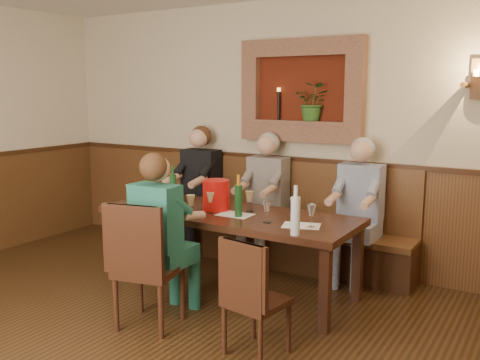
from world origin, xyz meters
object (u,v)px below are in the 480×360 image
Objects in this scene: person_chair_front at (164,251)px; wine_bottle_green_b at (173,187)px; person_bench_mid at (264,211)px; person_bench_right at (357,223)px; wine_bottle_green_a at (238,200)px; spittoon_bucket at (216,195)px; dining_table at (228,220)px; water_bottle at (295,215)px; chair_near_right at (255,321)px; chair_near_left at (148,290)px; bench at (275,233)px; person_bench_left at (197,200)px.

person_chair_front reaches higher than wine_bottle_green_b.
person_bench_mid is at bearing 50.28° from wine_bottle_green_b.
person_bench_right is 1.25m from wine_bottle_green_a.
spittoon_bucket is at bearing 158.92° from wine_bottle_green_a.
dining_table is at bearing -84.28° from person_bench_mid.
water_bottle is (0.99, 0.39, 0.34)m from person_chair_front.
spittoon_bucket is at bearing -7.56° from wine_bottle_green_b.
dining_table is at bearing 81.13° from person_chair_front.
wine_bottle_green_b reaches higher than chair_near_right.
wine_bottle_green_b is (-0.59, 1.07, 0.60)m from chair_near_left.
wine_bottle_green_b is at bearing -155.54° from person_bench_right.
bench is 2.12× the size of person_bench_mid.
person_chair_front is at bearing -123.30° from person_bench_right.
person_chair_front is at bearing -94.04° from bench.
person_chair_front is (-0.04, -1.62, -0.02)m from person_bench_mid.
bench is at bearing 73.69° from chair_near_left.
person_bench_mid reaches higher than person_chair_front.
wine_bottle_green_a is at bearing 157.76° from water_bottle.
wine_bottle_green_a is (-0.65, 0.84, 0.65)m from chair_near_right.
person_bench_right reaches higher than chair_near_left.
person_bench_right is 1.02× the size of person_chair_front.
chair_near_right is 0.61× the size of person_bench_mid.
wine_bottle_green_a is (0.18, -0.11, 0.23)m from dining_table.
person_chair_front is at bearing 78.47° from chair_near_left.
person_bench_mid reaches higher than wine_bottle_green_b.
wine_bottle_green_a is 0.96× the size of water_bottle.
spittoon_bucket is (-0.97, 0.96, 0.64)m from chair_near_right.
bench is at bearing 51.49° from person_bench_mid.
person_bench_left reaches higher than dining_table.
person_chair_front is at bearing 179.33° from chair_near_right.
person_bench_left reaches higher than bench.
chair_near_left is 2.72× the size of wine_bottle_green_a.
person_chair_front is 3.75× the size of wine_bottle_green_b.
person_bench_mid is (-0.08, -0.11, 0.26)m from bench.
person_bench_mid is at bearing 86.20° from spittoon_bucket.
spittoon_bucket is at bearing 91.23° from person_chair_front.
spittoon_bucket is 0.77× the size of wine_bottle_green_b.
bench is at bearing 6.33° from person_bench_left.
water_bottle is (0.87, -0.39, 0.23)m from dining_table.
wine_bottle_green_a is (0.30, 0.67, 0.33)m from person_chair_front.
person_bench_left reaches higher than wine_bottle_green_b.
dining_table is at bearing -90.00° from bench.
water_bottle is at bearing -33.83° from person_bench_left.
person_bench_left is 3.96× the size of wine_bottle_green_b.
chair_near_right is at bearing -9.86° from person_chair_front.
water_bottle is at bearing 18.23° from chair_near_left.
person_bench_mid reaches higher than person_bench_right.
chair_near_right is 3.03× the size of spittoon_bucket.
water_bottle is at bearing -22.24° from wine_bottle_green_a.
spittoon_bucket is 1.08m from water_bottle.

